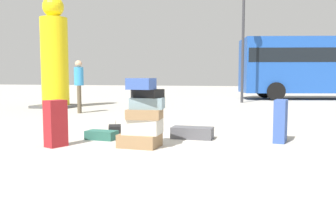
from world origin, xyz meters
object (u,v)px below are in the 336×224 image
(suitcase_navy_behind_tower, at_px, (280,121))
(parked_bus, at_px, (323,64))
(suitcase_maroon_right_side, at_px, (56,123))
(yellow_dummy_statue, at_px, (55,59))
(suitcase_black_foreground_far, at_px, (124,130))
(suitcase_cream_upright_blue, at_px, (102,124))
(suitcase_charcoal_left_side, at_px, (192,133))
(suitcase_tower, at_px, (143,118))
(lamp_post, at_px, (243,19))
(person_bearded_onlooker, at_px, (79,81))
(suitcase_teal_white_trunk, at_px, (102,135))

(suitcase_navy_behind_tower, height_order, parked_bus, parked_bus)
(suitcase_maroon_right_side, height_order, yellow_dummy_statue, yellow_dummy_statue)
(suitcase_black_foreground_far, bearing_deg, suitcase_cream_upright_blue, 114.73)
(suitcase_charcoal_left_side, bearing_deg, suitcase_black_foreground_far, 173.87)
(suitcase_tower, height_order, suitcase_charcoal_left_side, suitcase_tower)
(lamp_post, bearing_deg, suitcase_black_foreground_far, -99.03)
(person_bearded_onlooker, bearing_deg, suitcase_charcoal_left_side, 23.99)
(suitcase_teal_white_trunk, relative_size, yellow_dummy_statue, 0.14)
(person_bearded_onlooker, bearing_deg, yellow_dummy_statue, -156.28)
(suitcase_tower, relative_size, suitcase_teal_white_trunk, 2.04)
(suitcase_tower, height_order, suitcase_navy_behind_tower, suitcase_tower)
(suitcase_tower, distance_m, suitcase_teal_white_trunk, 1.18)
(suitcase_black_foreground_far, relative_size, person_bearded_onlooker, 0.37)
(suitcase_tower, bearing_deg, suitcase_teal_white_trunk, 154.69)
(suitcase_navy_behind_tower, distance_m, suitcase_teal_white_trunk, 3.28)
(suitcase_teal_white_trunk, xyz_separation_m, lamp_post, (1.72, 10.62, 3.64))
(suitcase_maroon_right_side, bearing_deg, person_bearded_onlooker, 137.97)
(suitcase_maroon_right_side, height_order, lamp_post, lamp_post)
(lamp_post, bearing_deg, suitcase_teal_white_trunk, -99.23)
(suitcase_navy_behind_tower, relative_size, suitcase_teal_white_trunk, 1.36)
(suitcase_tower, distance_m, person_bearded_onlooker, 6.27)
(yellow_dummy_statue, bearing_deg, suitcase_cream_upright_blue, -47.20)
(suitcase_black_foreground_far, relative_size, parked_bus, 0.07)
(suitcase_charcoal_left_side, xyz_separation_m, suitcase_black_foreground_far, (-1.46, 0.16, -0.02))
(suitcase_cream_upright_blue, distance_m, suitcase_black_foreground_far, 1.14)
(suitcase_maroon_right_side, relative_size, person_bearded_onlooker, 0.46)
(suitcase_teal_white_trunk, distance_m, yellow_dummy_statue, 7.93)
(suitcase_teal_white_trunk, relative_size, lamp_post, 0.10)
(suitcase_tower, bearing_deg, parked_bus, 73.14)
(suitcase_charcoal_left_side, distance_m, parked_bus, 14.55)
(suitcase_cream_upright_blue, distance_m, parked_bus, 14.53)
(suitcase_cream_upright_blue, bearing_deg, suitcase_teal_white_trunk, -86.09)
(suitcase_tower, distance_m, suitcase_maroon_right_side, 1.47)
(suitcase_maroon_right_side, bearing_deg, suitcase_charcoal_left_side, 56.96)
(suitcase_maroon_right_side, xyz_separation_m, person_bearded_onlooker, (-2.54, 5.21, 0.63))
(suitcase_charcoal_left_side, relative_size, yellow_dummy_statue, 0.19)
(suitcase_maroon_right_side, distance_m, suitcase_teal_white_trunk, 1.00)
(suitcase_maroon_right_side, relative_size, suitcase_charcoal_left_side, 1.01)
(lamp_post, bearing_deg, suitcase_charcoal_left_side, -90.62)
(parked_bus, height_order, lamp_post, lamp_post)
(suitcase_maroon_right_side, xyz_separation_m, parked_bus, (5.95, 15.33, 1.44))
(yellow_dummy_statue, bearing_deg, suitcase_maroon_right_side, -56.79)
(suitcase_cream_upright_blue, distance_m, suitcase_teal_white_trunk, 1.63)
(suitcase_tower, bearing_deg, person_bearded_onlooker, 129.30)
(suitcase_maroon_right_side, height_order, suitcase_teal_white_trunk, suitcase_maroon_right_side)
(suitcase_cream_upright_blue, xyz_separation_m, lamp_post, (2.44, 9.14, 3.64))
(suitcase_navy_behind_tower, relative_size, lamp_post, 0.14)
(suitcase_navy_behind_tower, distance_m, suitcase_black_foreground_far, 3.07)
(suitcase_tower, height_order, person_bearded_onlooker, person_bearded_onlooker)
(suitcase_cream_upright_blue, bearing_deg, suitcase_tower, -70.49)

